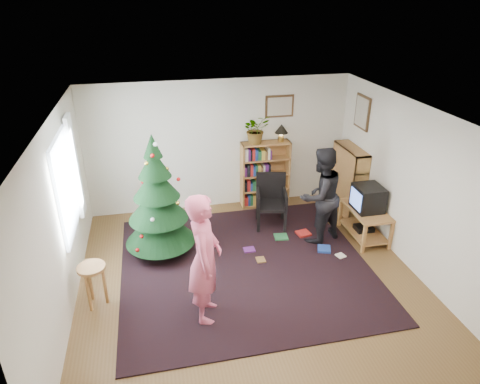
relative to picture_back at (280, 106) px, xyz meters
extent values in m
plane|color=brown|center=(-1.15, -2.48, -1.95)|extent=(5.00, 5.00, 0.00)
plane|color=white|center=(-1.15, -2.48, 0.55)|extent=(5.00, 5.00, 0.00)
cube|color=silver|center=(-1.15, 0.02, -0.70)|extent=(5.00, 0.02, 2.50)
cube|color=silver|center=(-1.15, -4.97, -0.70)|extent=(5.00, 0.02, 2.50)
cube|color=silver|center=(-3.65, -2.48, -0.70)|extent=(0.02, 5.00, 2.50)
cube|color=silver|center=(1.35, -2.48, -0.70)|extent=(0.02, 5.00, 2.50)
cube|color=black|center=(-1.15, -2.17, -1.94)|extent=(3.80, 3.60, 0.02)
cube|color=silver|center=(-3.62, -1.88, -0.45)|extent=(0.04, 1.20, 1.40)
cube|color=white|center=(-3.58, -1.18, -0.45)|extent=(0.06, 0.35, 1.60)
cube|color=#4C3319|center=(0.00, 0.00, 0.00)|extent=(0.55, 0.03, 0.42)
cube|color=beige|center=(0.00, 0.00, 0.00)|extent=(0.47, 0.01, 0.34)
cube|color=#4C3319|center=(1.33, -0.73, 0.00)|extent=(0.03, 0.50, 0.60)
cube|color=beige|center=(1.33, -0.73, 0.00)|extent=(0.01, 0.42, 0.52)
cylinder|color=#3F2816|center=(-2.41, -1.48, -1.84)|extent=(0.11, 0.11, 0.22)
cone|color=black|center=(-2.41, -1.48, -1.41)|extent=(1.13, 1.13, 0.64)
cone|color=black|center=(-2.41, -1.48, -1.03)|extent=(0.94, 0.94, 0.56)
cone|color=black|center=(-2.41, -1.48, -0.68)|extent=(0.73, 0.73, 0.50)
cone|color=black|center=(-2.41, -1.48, -0.37)|extent=(0.51, 0.51, 0.44)
cone|color=black|center=(-2.41, -1.48, -0.09)|extent=(0.29, 0.29, 0.36)
cube|color=#A9793C|center=(-0.29, -0.14, -1.30)|extent=(0.95, 0.30, 1.30)
cube|color=#A9793C|center=(-0.29, -0.14, -0.66)|extent=(0.95, 0.30, 0.03)
cube|color=#A9793C|center=(1.19, -0.76, -1.30)|extent=(0.30, 0.95, 1.30)
cube|color=#A9793C|center=(1.19, -0.76, -0.66)|extent=(0.30, 0.95, 0.03)
cube|color=#A9793C|center=(1.07, -1.75, -1.42)|extent=(0.54, 0.98, 0.04)
cube|color=#A9793C|center=(0.83, -2.21, -1.69)|extent=(0.05, 0.05, 0.51)
cube|color=#A9793C|center=(1.31, -2.21, -1.69)|extent=(0.05, 0.05, 0.51)
cube|color=#A9793C|center=(0.83, -1.29, -1.69)|extent=(0.05, 0.05, 0.51)
cube|color=#A9793C|center=(1.31, -1.29, -1.69)|extent=(0.05, 0.05, 0.51)
cube|color=#A9793C|center=(1.07, -1.75, -1.83)|extent=(0.50, 0.94, 0.03)
cube|color=black|center=(1.07, -1.75, -1.77)|extent=(0.30, 0.25, 0.08)
cube|color=black|center=(1.07, -1.75, -1.19)|extent=(0.44, 0.49, 0.42)
cube|color=#4E73D5|center=(0.84, -1.75, -1.19)|extent=(0.01, 0.38, 0.30)
cube|color=black|center=(-0.41, -1.04, -1.52)|extent=(0.63, 0.63, 0.05)
cube|color=black|center=(-0.41, -0.80, -1.25)|extent=(0.53, 0.16, 0.53)
cube|color=black|center=(-0.65, -1.28, -1.73)|extent=(0.06, 0.06, 0.43)
cube|color=black|center=(-0.18, -1.28, -1.73)|extent=(0.06, 0.06, 0.43)
cube|color=black|center=(-0.65, -0.81, -1.73)|extent=(0.06, 0.06, 0.43)
cube|color=black|center=(-0.18, -0.81, -1.73)|extent=(0.06, 0.06, 0.43)
cylinder|color=#A9793C|center=(-3.35, -2.60, -1.34)|extent=(0.38, 0.38, 0.04)
cylinder|color=#A9793C|center=(-3.21, -2.60, -1.66)|extent=(0.05, 0.05, 0.59)
cylinder|color=#A9793C|center=(-3.42, -2.49, -1.66)|extent=(0.05, 0.05, 0.59)
cylinder|color=#A9793C|center=(-3.42, -2.72, -1.66)|extent=(0.05, 0.05, 0.59)
imported|color=#CA506D|center=(-1.89, -3.14, -1.06)|extent=(0.55, 0.72, 1.79)
imported|color=black|center=(0.25, -1.66, -1.11)|extent=(0.99, 0.89, 1.68)
imported|color=gray|center=(-0.49, -0.14, -0.38)|extent=(0.58, 0.53, 0.55)
cylinder|color=#A57F33|center=(0.01, -0.14, -0.60)|extent=(0.11, 0.11, 0.11)
sphere|color=#FFD88C|center=(0.01, -0.14, -0.48)|extent=(0.11, 0.11, 0.11)
cone|color=black|center=(0.01, -0.14, -0.39)|extent=(0.26, 0.26, 0.17)
cube|color=#A51E19|center=(0.07, -1.48, -1.91)|extent=(0.20, 0.20, 0.08)
cube|color=navy|center=(0.23, -2.04, -1.91)|extent=(0.20, 0.20, 0.08)
cube|color=#1E592D|center=(-0.35, -1.50, -1.91)|extent=(0.20, 0.20, 0.08)
cube|color=gold|center=(0.74, -1.24, -1.91)|extent=(0.20, 0.20, 0.08)
cube|color=brown|center=(-0.88, -2.10, -1.91)|extent=(0.20, 0.20, 0.08)
cube|color=beige|center=(0.43, -2.26, -1.91)|extent=(0.20, 0.20, 0.08)
cube|color=#4C1959|center=(-0.99, -1.78, -1.91)|extent=(0.20, 0.20, 0.08)
camera|label=1|loc=(-2.41, -7.60, 2.01)|focal=32.00mm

